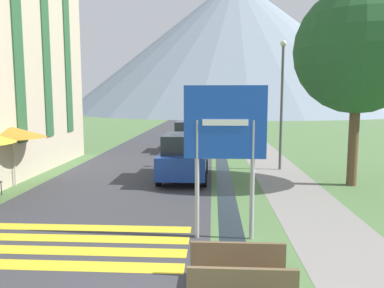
{
  "coord_description": "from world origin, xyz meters",
  "views": [
    {
      "loc": [
        0.74,
        -4.32,
        3.21
      ],
      "look_at": [
        -0.06,
        10.0,
        1.44
      ],
      "focal_mm": 35.0,
      "sensor_mm": 36.0,
      "label": 1
    }
  ],
  "objects_px": {
    "road_sign": "(225,138)",
    "footbridge": "(240,279)",
    "parked_car_near": "(184,157)",
    "parked_car_far": "(190,136)",
    "streetlamp": "(282,95)",
    "cafe_chair_far_right": "(21,166)",
    "cafe_umbrella_middle_orange": "(13,132)",
    "tree_by_path": "(358,50)"
  },
  "relations": [
    {
      "from": "road_sign",
      "to": "footbridge",
      "type": "bearing_deg",
      "value": -85.48
    },
    {
      "from": "parked_car_near",
      "to": "parked_car_far",
      "type": "relative_size",
      "value": 0.98
    },
    {
      "from": "parked_car_far",
      "to": "streetlamp",
      "type": "height_order",
      "value": "streetlamp"
    },
    {
      "from": "cafe_chair_far_right",
      "to": "cafe_umbrella_middle_orange",
      "type": "xyz_separation_m",
      "value": [
        0.37,
        -1.15,
        1.47
      ]
    },
    {
      "from": "cafe_umbrella_middle_orange",
      "to": "streetlamp",
      "type": "relative_size",
      "value": 0.41
    },
    {
      "from": "road_sign",
      "to": "footbridge",
      "type": "distance_m",
      "value": 3.18
    },
    {
      "from": "cafe_chair_far_right",
      "to": "tree_by_path",
      "type": "relative_size",
      "value": 0.12
    },
    {
      "from": "road_sign",
      "to": "cafe_umbrella_middle_orange",
      "type": "bearing_deg",
      "value": 147.68
    },
    {
      "from": "cafe_chair_far_right",
      "to": "streetlamp",
      "type": "relative_size",
      "value": 0.15
    },
    {
      "from": "tree_by_path",
      "to": "parked_car_far",
      "type": "bearing_deg",
      "value": 126.97
    },
    {
      "from": "cafe_chair_far_right",
      "to": "streetlamp",
      "type": "bearing_deg",
      "value": 13.95
    },
    {
      "from": "cafe_umbrella_middle_orange",
      "to": "tree_by_path",
      "type": "distance_m",
      "value": 12.72
    },
    {
      "from": "footbridge",
      "to": "road_sign",
      "type": "bearing_deg",
      "value": 94.52
    },
    {
      "from": "parked_car_near",
      "to": "cafe_chair_far_right",
      "type": "height_order",
      "value": "parked_car_near"
    },
    {
      "from": "cafe_umbrella_middle_orange",
      "to": "streetlamp",
      "type": "xyz_separation_m",
      "value": [
        10.26,
        3.79,
        1.36
      ]
    },
    {
      "from": "footbridge",
      "to": "cafe_umbrella_middle_orange",
      "type": "relative_size",
      "value": 0.73
    },
    {
      "from": "footbridge",
      "to": "streetlamp",
      "type": "height_order",
      "value": "streetlamp"
    },
    {
      "from": "parked_car_far",
      "to": "tree_by_path",
      "type": "bearing_deg",
      "value": -53.03
    },
    {
      "from": "road_sign",
      "to": "cafe_umbrella_middle_orange",
      "type": "height_order",
      "value": "road_sign"
    },
    {
      "from": "parked_car_near",
      "to": "streetlamp",
      "type": "distance_m",
      "value": 5.35
    },
    {
      "from": "road_sign",
      "to": "cafe_chair_far_right",
      "type": "bearing_deg",
      "value": 143.18
    },
    {
      "from": "tree_by_path",
      "to": "parked_car_near",
      "type": "bearing_deg",
      "value": 173.89
    },
    {
      "from": "road_sign",
      "to": "footbridge",
      "type": "height_order",
      "value": "road_sign"
    },
    {
      "from": "cafe_chair_far_right",
      "to": "cafe_umbrella_middle_orange",
      "type": "height_order",
      "value": "cafe_umbrella_middle_orange"
    },
    {
      "from": "parked_car_far",
      "to": "streetlamp",
      "type": "distance_m",
      "value": 7.64
    },
    {
      "from": "footbridge",
      "to": "parked_car_near",
      "type": "relative_size",
      "value": 0.43
    },
    {
      "from": "footbridge",
      "to": "cafe_chair_far_right",
      "type": "height_order",
      "value": "cafe_chair_far_right"
    },
    {
      "from": "parked_car_near",
      "to": "streetlamp",
      "type": "height_order",
      "value": "streetlamp"
    },
    {
      "from": "footbridge",
      "to": "tree_by_path",
      "type": "height_order",
      "value": "tree_by_path"
    },
    {
      "from": "tree_by_path",
      "to": "cafe_chair_far_right",
      "type": "bearing_deg",
      "value": 178.55
    },
    {
      "from": "parked_car_far",
      "to": "footbridge",
      "type": "bearing_deg",
      "value": -83.61
    },
    {
      "from": "parked_car_far",
      "to": "cafe_umbrella_middle_orange",
      "type": "bearing_deg",
      "value": -121.48
    },
    {
      "from": "parked_car_near",
      "to": "footbridge",
      "type": "bearing_deg",
      "value": -79.48
    },
    {
      "from": "footbridge",
      "to": "streetlamp",
      "type": "xyz_separation_m",
      "value": [
        2.58,
        10.91,
        3.12
      ]
    },
    {
      "from": "streetlamp",
      "to": "tree_by_path",
      "type": "relative_size",
      "value": 0.8
    },
    {
      "from": "cafe_chair_far_right",
      "to": "tree_by_path",
      "type": "xyz_separation_m",
      "value": [
        12.73,
        -0.32,
        4.38
      ]
    },
    {
      "from": "parked_car_far",
      "to": "tree_by_path",
      "type": "relative_size",
      "value": 0.57
    },
    {
      "from": "parked_car_far",
      "to": "parked_car_near",
      "type": "bearing_deg",
      "value": -88.13
    },
    {
      "from": "cafe_chair_far_right",
      "to": "streetlamp",
      "type": "height_order",
      "value": "streetlamp"
    },
    {
      "from": "road_sign",
      "to": "cafe_chair_far_right",
      "type": "relative_size",
      "value": 4.11
    },
    {
      "from": "parked_car_near",
      "to": "parked_car_far",
      "type": "bearing_deg",
      "value": 91.87
    },
    {
      "from": "footbridge",
      "to": "parked_car_far",
      "type": "distance_m",
      "value": 16.75
    }
  ]
}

